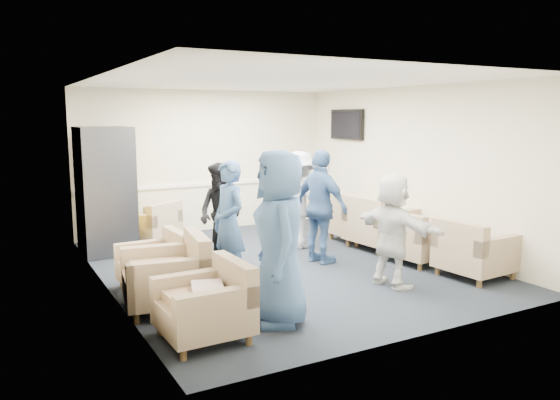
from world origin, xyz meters
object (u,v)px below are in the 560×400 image
armchair_right_far (357,221)px  armchair_right_midnear (415,241)px  armchair_left_mid (171,277)px  armchair_right_near (473,253)px  armchair_corner (153,226)px  armchair_left_near (209,307)px  person_mid_left (229,223)px  armchair_right_midfar (378,226)px  person_back_left (221,215)px  vending_machine (106,190)px  person_back_right (299,200)px  person_front_left (280,238)px  armchair_left_far (157,265)px  person_mid_right (321,207)px  person_front_right (393,230)px

armchair_right_far → armchair_right_midnear: bearing=173.1°
armchair_left_mid → armchair_right_near: 4.09m
armchair_left_mid → armchair_corner: armchair_left_mid is taller
armchair_left_near → person_mid_left: 1.89m
armchair_right_midfar → person_back_left: person_back_left is taller
vending_machine → person_back_right: vending_machine is taller
armchair_right_midnear → person_front_left: size_ratio=0.50×
armchair_left_far → person_mid_left: person_mid_left is taller
armchair_right_near → person_back_right: size_ratio=0.56×
armchair_left_far → armchair_right_midnear: size_ratio=0.87×
person_mid_left → person_mid_right: 1.66m
armchair_right_near → person_mid_right: size_ratio=0.53×
person_mid_left → armchair_left_mid: bearing=-67.7°
armchair_right_far → armchair_corner: (-3.28, 1.47, -0.03)m
person_mid_left → person_mid_right: (1.63, 0.31, 0.04)m
armchair_left_mid → armchair_right_far: (3.97, 1.78, -0.01)m
armchair_corner → person_back_left: 1.94m
person_front_left → armchair_left_near: bearing=-70.5°
armchair_left_mid → vending_machine: 3.13m
vending_machine → armchair_right_midnear: bearing=-36.1°
person_front_left → armchair_left_mid: bearing=-121.6°
armchair_corner → vending_machine: bearing=-20.4°
person_front_left → person_front_right: 1.96m
armchair_right_midfar → armchair_corner: size_ratio=0.92×
armchair_left_mid → person_front_right: person_front_right is taller
person_mid_left → person_front_left: bearing=-9.7°
person_front_right → armchair_left_mid: bearing=70.8°
person_back_right → person_mid_right: size_ratio=0.95×
armchair_left_mid → person_back_right: bearing=131.6°
person_back_right → person_front_right: 2.42m
armchair_left_near → armchair_left_far: bearing=178.5°
armchair_right_near → person_front_left: (-3.12, -0.20, 0.59)m
armchair_right_midfar → armchair_corner: (-3.25, 2.09, -0.06)m
armchair_left_near → armchair_right_midnear: size_ratio=0.90×
armchair_right_midnear → armchair_right_midfar: bearing=-11.2°
armchair_right_midfar → armchair_right_far: bearing=-7.6°
armchair_left_far → person_back_left: bearing=117.0°
armchair_corner → person_front_left: (0.19, -4.26, 0.62)m
armchair_left_far → person_back_left: 1.41m
vending_machine → person_front_left: (0.99, -4.08, -0.09)m
armchair_left_near → person_mid_left: (0.91, 1.58, 0.49)m
armchair_right_midfar → armchair_left_far: bearing=90.9°
armchair_left_near → person_back_left: person_back_left is taller
armchair_right_near → armchair_right_midfar: armchair_right_midfar is taller
armchair_right_far → person_mid_left: (-3.00, -1.24, 0.47)m
armchair_corner → person_back_right: size_ratio=0.68×
person_front_left → armchair_right_midnear: bearing=128.7°
armchair_right_far → person_mid_right: size_ratio=0.54×
vending_machine → person_mid_left: (1.07, -2.53, -0.20)m
armchair_left_near → armchair_corner: bearing=170.2°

